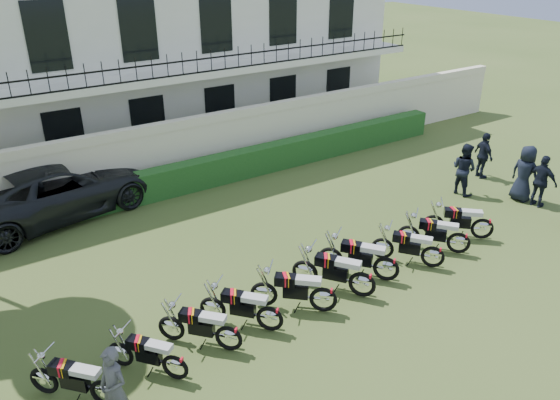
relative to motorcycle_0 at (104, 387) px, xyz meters
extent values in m
plane|color=#3A4F1F|center=(6.73, 0.88, -0.47)|extent=(100.00, 100.00, 0.00)
cube|color=beige|center=(6.73, 8.88, 0.53)|extent=(30.00, 0.30, 2.00)
cube|color=beige|center=(6.73, 8.88, 1.68)|extent=(30.00, 0.35, 0.30)
cube|color=#19481A|center=(7.73, 8.08, 0.03)|extent=(18.00, 0.60, 1.00)
cube|color=silver|center=(6.73, 14.88, 3.03)|extent=(20.00, 8.00, 7.00)
cube|color=silver|center=(6.73, 10.18, 3.03)|extent=(20.00, 1.40, 0.25)
cube|color=black|center=(6.73, 9.53, 3.63)|extent=(20.00, 0.05, 0.05)
cube|color=black|center=(6.73, 9.53, 3.18)|extent=(20.00, 0.05, 0.05)
cube|color=black|center=(2.23, 10.90, 1.13)|extent=(1.30, 0.12, 2.20)
cube|color=black|center=(2.23, 10.90, 4.63)|extent=(1.30, 0.12, 2.20)
cube|color=black|center=(5.23, 10.90, 1.13)|extent=(1.30, 0.12, 2.20)
cube|color=black|center=(5.23, 10.90, 4.63)|extent=(1.30, 0.12, 2.20)
cube|color=black|center=(8.23, 10.90, 1.13)|extent=(1.30, 0.12, 2.20)
cube|color=black|center=(8.23, 10.90, 4.63)|extent=(1.30, 0.12, 2.20)
cube|color=black|center=(11.23, 10.90, 1.13)|extent=(1.30, 0.12, 2.20)
cube|color=black|center=(11.23, 10.90, 4.63)|extent=(1.30, 0.12, 2.20)
cube|color=black|center=(14.23, 10.90, 1.13)|extent=(1.30, 0.12, 2.20)
cube|color=black|center=(14.23, 10.90, 4.63)|extent=(1.30, 0.12, 2.20)
torus|color=black|center=(-0.43, 0.48, -0.18)|extent=(0.47, 0.51, 0.60)
cube|color=black|center=(0.03, -0.03, -0.03)|extent=(0.49, 0.52, 0.30)
cube|color=black|center=(-0.12, 0.13, 0.24)|extent=(0.49, 0.50, 0.22)
cube|color=red|center=(-0.12, 0.13, 0.25)|extent=(0.20, 0.27, 0.23)
cube|color=orange|center=(-0.08, 0.09, 0.25)|extent=(0.17, 0.26, 0.23)
cube|color=#BDBDBD|center=(0.21, -0.23, 0.28)|extent=(0.54, 0.56, 0.12)
cylinder|color=silver|center=(-0.33, 0.37, 0.53)|extent=(0.46, 0.42, 0.03)
torus|color=black|center=(1.74, -0.55, -0.19)|extent=(0.42, 0.50, 0.57)
torus|color=black|center=(0.98, 0.41, -0.19)|extent=(0.42, 0.50, 0.57)
cube|color=black|center=(1.39, -0.11, -0.05)|extent=(0.45, 0.51, 0.28)
cube|color=black|center=(1.25, 0.06, 0.20)|extent=(0.45, 0.48, 0.21)
cube|color=red|center=(1.25, 0.06, 0.21)|extent=(0.20, 0.26, 0.22)
cube|color=orange|center=(1.29, 0.02, 0.21)|extent=(0.17, 0.24, 0.22)
cube|color=#BDBDBD|center=(1.55, -0.30, 0.24)|extent=(0.50, 0.54, 0.11)
cylinder|color=silver|center=(1.07, 0.30, 0.49)|extent=(0.46, 0.37, 0.03)
torus|color=black|center=(3.07, -0.40, -0.17)|extent=(0.47, 0.51, 0.61)
torus|color=black|center=(2.20, 0.57, -0.17)|extent=(0.47, 0.51, 0.61)
cube|color=black|center=(2.67, 0.05, -0.02)|extent=(0.50, 0.53, 0.30)
cube|color=black|center=(2.52, 0.22, 0.25)|extent=(0.49, 0.51, 0.22)
cube|color=red|center=(2.52, 0.22, 0.26)|extent=(0.20, 0.28, 0.23)
cube|color=orange|center=(2.56, 0.18, 0.26)|extent=(0.17, 0.26, 0.23)
cube|color=#BDBDBD|center=(2.85, -0.15, 0.29)|extent=(0.54, 0.57, 0.12)
cylinder|color=silver|center=(2.30, 0.46, 0.55)|extent=(0.47, 0.42, 0.03)
torus|color=black|center=(4.13, -0.35, -0.16)|extent=(0.48, 0.53, 0.63)
torus|color=black|center=(3.26, 0.65, -0.16)|extent=(0.48, 0.53, 0.63)
cube|color=black|center=(3.73, 0.11, -0.01)|extent=(0.51, 0.55, 0.31)
cube|color=black|center=(3.57, 0.29, 0.27)|extent=(0.51, 0.52, 0.23)
cube|color=red|center=(3.57, 0.29, 0.28)|extent=(0.21, 0.28, 0.24)
cube|color=orange|center=(3.61, 0.24, 0.28)|extent=(0.18, 0.27, 0.24)
cube|color=#BDBDBD|center=(3.91, -0.10, 0.31)|extent=(0.56, 0.59, 0.12)
cylinder|color=silver|center=(3.36, 0.54, 0.57)|extent=(0.48, 0.43, 0.03)
torus|color=black|center=(5.61, -0.42, -0.15)|extent=(0.55, 0.51, 0.65)
torus|color=black|center=(4.58, 0.52, -0.15)|extent=(0.55, 0.51, 0.65)
cube|color=black|center=(5.13, 0.01, 0.01)|extent=(0.56, 0.54, 0.32)
cube|color=black|center=(4.95, 0.18, 0.30)|extent=(0.54, 0.53, 0.24)
cube|color=red|center=(4.95, 0.18, 0.31)|extent=(0.19, 0.30, 0.25)
cube|color=orange|center=(5.00, 0.13, 0.31)|extent=(0.16, 0.29, 0.25)
cube|color=#BDBDBD|center=(5.35, -0.19, 0.34)|extent=(0.61, 0.59, 0.13)
cylinder|color=silver|center=(4.70, 0.41, 0.62)|extent=(0.46, 0.49, 0.03)
torus|color=black|center=(6.65, -0.59, -0.14)|extent=(0.47, 0.61, 0.68)
torus|color=black|center=(5.82, 0.59, -0.14)|extent=(0.47, 0.61, 0.68)
cube|color=black|center=(6.27, -0.05, 0.03)|extent=(0.52, 0.62, 0.33)
cube|color=black|center=(6.12, 0.16, 0.33)|extent=(0.53, 0.58, 0.25)
cube|color=red|center=(6.12, 0.16, 0.34)|extent=(0.24, 0.30, 0.26)
cube|color=orange|center=(6.16, 0.11, 0.34)|extent=(0.22, 0.28, 0.26)
cube|color=#BDBDBD|center=(6.44, -0.29, 0.37)|extent=(0.57, 0.65, 0.13)
cylinder|color=silver|center=(5.91, 0.45, 0.66)|extent=(0.56, 0.41, 0.03)
torus|color=black|center=(7.63, -0.39, -0.14)|extent=(0.48, 0.60, 0.68)
torus|color=black|center=(6.77, 0.76, -0.14)|extent=(0.48, 0.60, 0.68)
cube|color=black|center=(7.23, 0.14, 0.03)|extent=(0.52, 0.61, 0.33)
cube|color=black|center=(7.08, 0.34, 0.32)|extent=(0.53, 0.57, 0.24)
cube|color=red|center=(7.08, 0.34, 0.34)|extent=(0.24, 0.30, 0.25)
cube|color=orange|center=(7.12, 0.29, 0.34)|extent=(0.21, 0.28, 0.25)
cube|color=#BDBDBD|center=(7.41, -0.10, 0.37)|extent=(0.58, 0.65, 0.13)
cylinder|color=silver|center=(6.87, 0.63, 0.66)|extent=(0.55, 0.42, 0.03)
torus|color=black|center=(9.06, -0.56, -0.17)|extent=(0.45, 0.55, 0.62)
torus|color=black|center=(8.27, 0.50, -0.17)|extent=(0.45, 0.55, 0.62)
cube|color=black|center=(8.69, -0.07, -0.02)|extent=(0.48, 0.56, 0.30)
cube|color=black|center=(8.55, 0.12, 0.26)|extent=(0.49, 0.52, 0.22)
cube|color=red|center=(8.55, 0.12, 0.27)|extent=(0.22, 0.27, 0.23)
cube|color=orange|center=(8.59, 0.07, 0.27)|extent=(0.19, 0.26, 0.23)
cube|color=#BDBDBD|center=(8.86, -0.29, 0.30)|extent=(0.53, 0.59, 0.12)
cylinder|color=silver|center=(8.36, 0.38, 0.56)|extent=(0.51, 0.39, 0.03)
torus|color=black|center=(10.21, -0.46, -0.16)|extent=(0.47, 0.55, 0.63)
torus|color=black|center=(9.37, 0.60, -0.16)|extent=(0.47, 0.55, 0.63)
cube|color=black|center=(9.83, 0.03, -0.01)|extent=(0.50, 0.56, 0.31)
cube|color=black|center=(9.68, 0.22, 0.27)|extent=(0.50, 0.53, 0.23)
cube|color=red|center=(9.68, 0.22, 0.28)|extent=(0.22, 0.28, 0.24)
cube|color=orange|center=(9.72, 0.17, 0.28)|extent=(0.19, 0.27, 0.24)
cube|color=#BDBDBD|center=(10.00, -0.19, 0.32)|extent=(0.55, 0.60, 0.12)
cylinder|color=silver|center=(9.47, 0.48, 0.59)|extent=(0.51, 0.41, 0.03)
torus|color=black|center=(11.51, -0.24, -0.16)|extent=(0.53, 0.51, 0.64)
torus|color=black|center=(10.51, 0.71, -0.16)|extent=(0.53, 0.51, 0.64)
cube|color=black|center=(11.05, 0.20, 0.00)|extent=(0.55, 0.54, 0.32)
cube|color=black|center=(10.87, 0.37, 0.29)|extent=(0.53, 0.53, 0.23)
cube|color=red|center=(10.87, 0.37, 0.30)|extent=(0.19, 0.30, 0.24)
cube|color=orange|center=(10.92, 0.32, 0.30)|extent=(0.16, 0.28, 0.24)
cube|color=#BDBDBD|center=(11.25, 0.00, 0.33)|extent=(0.60, 0.58, 0.13)
cylinder|color=silver|center=(10.62, 0.60, 0.60)|extent=(0.46, 0.48, 0.03)
imported|color=black|center=(1.31, 8.65, 0.37)|extent=(6.47, 3.90, 1.68)
imported|color=#5A5A5F|center=(0.07, -0.50, 0.35)|extent=(0.61, 0.71, 1.65)
imported|color=black|center=(14.35, 0.66, 0.40)|extent=(0.49, 1.04, 1.74)
imported|color=black|center=(14.33, 1.25, 0.47)|extent=(0.63, 0.94, 1.89)
imported|color=black|center=(13.09, 2.70, 0.42)|extent=(0.71, 0.89, 1.79)
imported|color=black|center=(14.80, 3.22, 0.37)|extent=(0.71, 1.07, 1.69)
camera|label=1|loc=(-1.47, -8.03, 7.38)|focal=35.00mm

